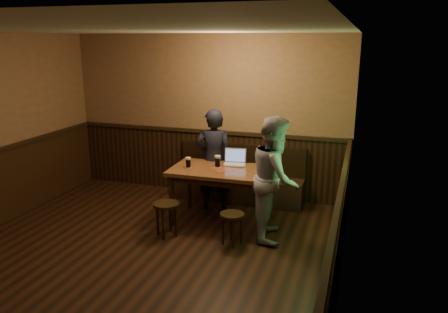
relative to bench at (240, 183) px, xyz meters
name	(u,v)px	position (x,y,z in m)	size (l,w,h in m)	color
room	(127,170)	(-0.68, -2.53, 0.89)	(5.04, 6.04, 2.84)	black
bench	(240,183)	(0.00, 0.00, 0.00)	(2.20, 0.50, 0.95)	black
pub_table	(223,176)	(0.00, -0.96, 0.41)	(1.57, 0.92, 0.84)	brown
stool_left	(166,210)	(-0.59, -1.70, 0.08)	(0.38, 0.38, 0.49)	black
stool_right	(232,220)	(0.36, -1.67, 0.04)	(0.43, 0.43, 0.45)	black
pint_left	(188,162)	(-0.52, -1.04, 0.60)	(0.10, 0.10, 0.16)	#AA2A14
pint_mid	(218,161)	(-0.11, -0.87, 0.61)	(0.11, 0.11, 0.18)	#AA2A14
pint_right	(259,168)	(0.56, -0.98, 0.59)	(0.10, 0.10, 0.15)	#AA2A14
laptop	(235,160)	(0.10, -0.66, 0.58)	(0.37, 0.32, 0.24)	silver
menu	(266,176)	(0.69, -1.12, 0.52)	(0.22, 0.15, 0.00)	silver
person_suit	(214,160)	(-0.30, -0.51, 0.52)	(0.61, 0.40, 1.66)	black
person_grey	(275,178)	(0.85, -1.24, 0.55)	(0.84, 0.65, 1.72)	gray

